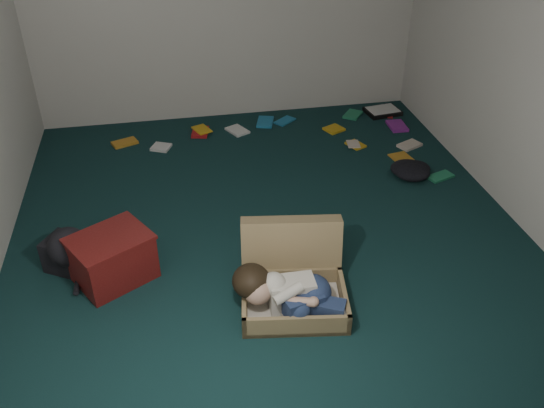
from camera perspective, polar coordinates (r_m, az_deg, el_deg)
name	(u,v)px	position (r m, az deg, el deg)	size (l,w,h in m)	color
floor	(268,230)	(4.59, -0.36, -2.64)	(4.50, 4.50, 0.00)	#0F2C2D
wall_front	(386,301)	(2.09, 11.20, -9.42)	(4.50, 4.50, 0.00)	silver
wall_right	(538,55)	(4.73, 24.82, 13.23)	(4.50, 4.50, 0.00)	silver
suitcase	(293,279)	(3.90, 2.08, -7.44)	(0.78, 0.76, 0.50)	#937B51
person	(288,292)	(3.74, 1.55, -8.70)	(0.72, 0.44, 0.31)	silver
maroon_bin	(112,258)	(4.17, -15.53, -5.18)	(0.66, 0.62, 0.36)	#5F1413
backpack	(71,253)	(4.38, -19.30, -4.65)	(0.44, 0.35, 0.26)	black
clothing_pile	(420,171)	(5.42, 14.41, 3.19)	(0.40, 0.33, 0.13)	black
paper_tray	(383,111)	(6.63, 10.90, 9.02)	(0.40, 0.32, 0.05)	black
book_scatter	(310,135)	(6.02, 3.80, 6.81)	(3.08, 1.69, 0.02)	#C68623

